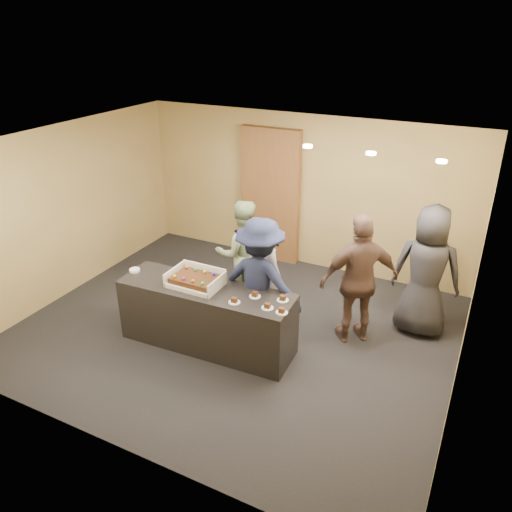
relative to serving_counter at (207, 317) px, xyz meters
name	(u,v)px	position (x,y,z in m)	size (l,w,h in m)	color
room	(234,245)	(0.17, 0.50, 0.90)	(6.04, 6.00, 2.70)	black
serving_counter	(207,317)	(0.00, 0.00, 0.00)	(2.40, 0.70, 0.90)	black
storage_cabinet	(270,196)	(-0.42, 2.91, 0.77)	(1.11, 0.15, 2.43)	brown
cake_box	(196,281)	(-0.16, 0.03, 0.50)	(0.70, 0.48, 0.20)	white
sheet_cake	(195,279)	(-0.16, 0.00, 0.55)	(0.59, 0.41, 0.12)	#341D0B
plate_stack	(135,270)	(-1.14, -0.04, 0.47)	(0.15, 0.15, 0.04)	white
slice_a	(234,301)	(0.52, -0.15, 0.47)	(0.15, 0.15, 0.07)	white
slice_b	(255,295)	(0.68, 0.09, 0.47)	(0.15, 0.15, 0.07)	white
slice_c	(267,306)	(0.95, -0.09, 0.47)	(0.15, 0.15, 0.07)	white
slice_d	(283,299)	(1.04, 0.16, 0.47)	(0.15, 0.15, 0.07)	white
slice_e	(282,311)	(1.15, -0.11, 0.47)	(0.15, 0.15, 0.07)	white
person_server_grey	(266,275)	(0.45, 0.92, 0.32)	(0.56, 0.37, 1.53)	#949499
person_sage_man	(242,253)	(-0.12, 1.25, 0.40)	(0.83, 0.65, 1.70)	#91A579
person_navy_man	(260,282)	(0.58, 0.45, 0.46)	(1.18, 0.68, 1.82)	#191E3B
person_brown_extra	(359,280)	(1.77, 1.06, 0.48)	(1.09, 0.46, 1.87)	brown
person_dark_suit	(426,271)	(2.54, 1.67, 0.51)	(0.94, 0.61, 1.91)	#232328
ceiling_spotlights	(371,153)	(1.77, 1.00, 2.22)	(1.72, 0.12, 0.03)	#FFEAC6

